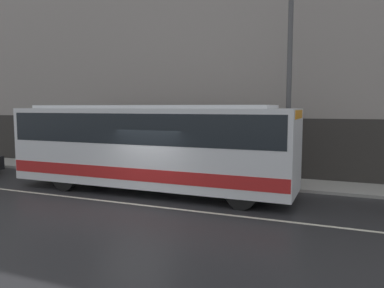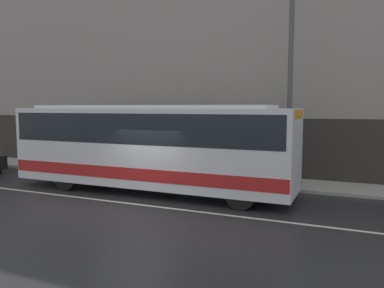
% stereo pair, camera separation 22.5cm
% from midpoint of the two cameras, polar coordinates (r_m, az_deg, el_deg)
% --- Properties ---
extents(ground_plane, '(60.00, 60.00, 0.00)m').
position_cam_midpoint_polar(ground_plane, '(12.97, -7.59, -9.15)').
color(ground_plane, '#262628').
extents(sidewalk, '(60.00, 2.34, 0.12)m').
position_cam_midpoint_polar(sidewalk, '(17.48, 1.18, -5.03)').
color(sidewalk, '#A09E99').
rests_on(sidewalk, ground_plane).
extents(building_facade, '(60.00, 0.35, 12.44)m').
position_cam_midpoint_polar(building_facade, '(18.60, 2.80, 14.02)').
color(building_facade, gray).
rests_on(building_facade, ground_plane).
extents(lane_stripe, '(54.00, 0.14, 0.01)m').
position_cam_midpoint_polar(lane_stripe, '(12.97, -7.59, -9.13)').
color(lane_stripe, beige).
rests_on(lane_stripe, ground_plane).
extents(transit_bus, '(11.19, 2.55, 3.37)m').
position_cam_midpoint_polar(transit_bus, '(14.56, -6.08, 0.10)').
color(transit_bus, silver).
rests_on(transit_bus, ground_plane).
extents(utility_pole_near, '(0.20, 0.20, 8.24)m').
position_cam_midpoint_polar(utility_pole_near, '(15.62, 15.12, 8.91)').
color(utility_pole_near, '#4C4C4F').
rests_on(utility_pole_near, sidewalk).
extents(pedestrian_waiting, '(0.36, 0.36, 1.51)m').
position_cam_midpoint_polar(pedestrian_waiting, '(19.34, -7.06, -1.77)').
color(pedestrian_waiting, '#1E5933').
rests_on(pedestrian_waiting, sidewalk).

